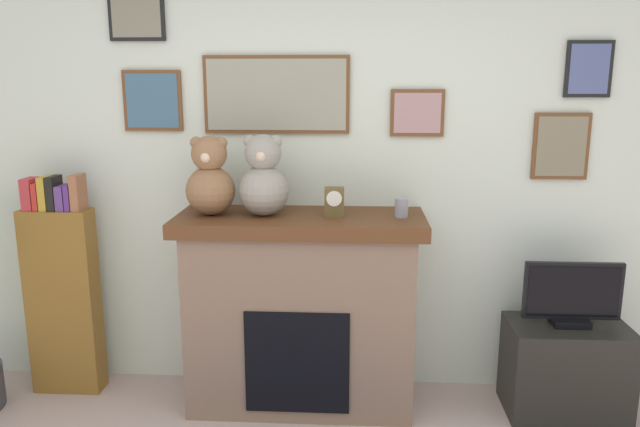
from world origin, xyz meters
The scene contains 9 objects.
back_wall centered at (0.00, 2.00, 1.31)m, with size 5.20×0.15×2.60m.
fireplace centered at (-0.11, 1.68, 0.57)m, with size 1.39×0.58×1.14m.
bookshelf centered at (-1.56, 1.74, 0.63)m, with size 0.41×0.16×1.34m.
tv_stand centered at (1.40, 1.64, 0.27)m, with size 0.66×0.40×0.53m, color black.
television centered at (1.40, 1.64, 0.70)m, with size 0.53×0.14×0.37m.
candle_jar centered at (0.45, 1.66, 1.19)m, with size 0.08×0.08×0.10m, color gray.
mantel_clock centered at (0.08, 1.66, 1.22)m, with size 0.11×0.08×0.16m.
teddy_bear_cream centered at (-0.61, 1.66, 1.33)m, with size 0.27×0.27×0.44m.
teddy_bear_grey centered at (-0.31, 1.66, 1.34)m, with size 0.28×0.28×0.45m.
Camera 1 is at (0.19, -1.62, 1.87)m, focal length 34.11 mm.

